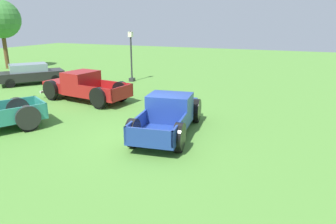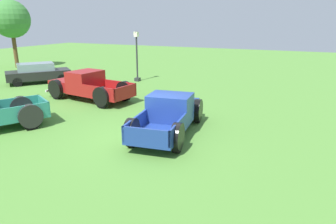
# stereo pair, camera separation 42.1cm
# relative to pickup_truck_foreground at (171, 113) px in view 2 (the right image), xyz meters

# --- Properties ---
(ground_plane) EXTENTS (80.00, 80.00, 0.00)m
(ground_plane) POSITION_rel_pickup_truck_foreground_xyz_m (-1.18, 0.41, -0.74)
(ground_plane) COLOR #548C38
(pickup_truck_foreground) EXTENTS (5.25, 2.54, 1.54)m
(pickup_truck_foreground) POSITION_rel_pickup_truck_foreground_xyz_m (0.00, 0.00, 0.00)
(pickup_truck_foreground) COLOR navy
(pickup_truck_foreground) RESTS_ON ground_plane
(pickup_truck_behind_right) EXTENTS (2.71, 5.57, 1.64)m
(pickup_truck_behind_right) POSITION_rel_pickup_truck_foreground_xyz_m (2.76, 6.61, 0.05)
(pickup_truck_behind_right) COLOR maroon
(pickup_truck_behind_right) RESTS_ON ground_plane
(sedan_distant_a) EXTENTS (4.48, 4.01, 1.44)m
(sedan_distant_a) POSITION_rel_pickup_truck_foreground_xyz_m (5.18, 12.89, 0.02)
(sedan_distant_a) COLOR black
(sedan_distant_a) RESTS_ON ground_plane
(lamp_post_near) EXTENTS (0.36, 0.36, 3.66)m
(lamp_post_near) POSITION_rel_pickup_truck_foreground_xyz_m (8.79, 6.70, 1.19)
(lamp_post_near) COLOR #2D2D33
(lamp_post_near) RESTS_ON ground_plane
(oak_tree_east) EXTENTS (3.42, 3.42, 6.20)m
(oak_tree_east) POSITION_rel_pickup_truck_foreground_xyz_m (9.86, 20.65, 3.72)
(oak_tree_east) COLOR brown
(oak_tree_east) RESTS_ON ground_plane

